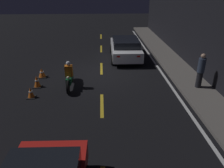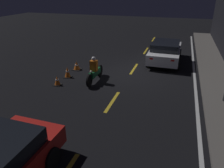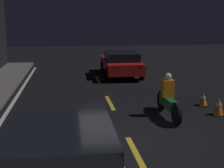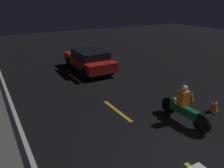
% 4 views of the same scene
% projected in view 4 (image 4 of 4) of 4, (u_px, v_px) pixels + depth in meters
% --- Properties ---
extents(ground_plane, '(56.00, 56.00, 0.00)m').
position_uv_depth(ground_plane, '(185.00, 163.00, 5.92)').
color(ground_plane, black).
extents(lane_dash_d, '(2.00, 0.14, 0.01)m').
position_uv_depth(lane_dash_d, '(117.00, 111.00, 8.72)').
color(lane_dash_d, gold).
rests_on(lane_dash_d, ground).
extents(lane_dash_e, '(2.00, 0.14, 0.01)m').
position_uv_depth(lane_dash_e, '(75.00, 78.00, 12.34)').
color(lane_dash_e, gold).
rests_on(lane_dash_e, ground).
extents(taxi_red, '(4.30, 2.01, 1.31)m').
position_uv_depth(taxi_red, '(89.00, 59.00, 13.48)').
color(taxi_red, red).
rests_on(taxi_red, ground).
extents(motorcycle, '(2.19, 0.36, 1.40)m').
position_uv_depth(motorcycle, '(184.00, 108.00, 7.72)').
color(motorcycle, black).
rests_on(motorcycle, ground).
extents(traffic_cone_mid, '(0.41, 0.41, 0.62)m').
position_uv_depth(traffic_cone_mid, '(215.00, 105.00, 8.57)').
color(traffic_cone_mid, black).
rests_on(traffic_cone_mid, ground).
extents(traffic_cone_far, '(0.38, 0.38, 0.51)m').
position_uv_depth(traffic_cone_far, '(191.00, 96.00, 9.49)').
color(traffic_cone_far, black).
rests_on(traffic_cone_far, ground).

